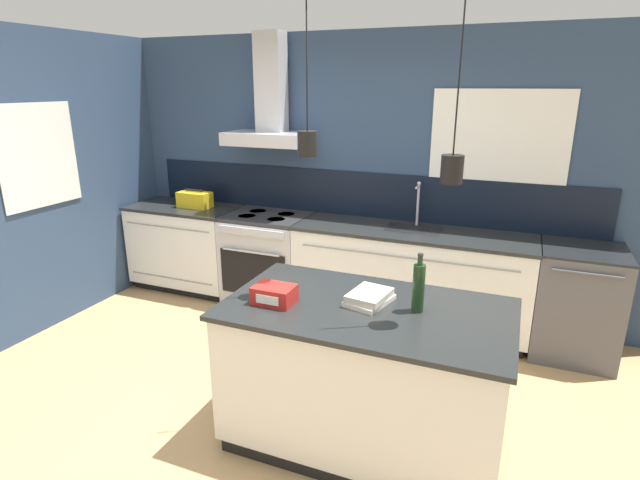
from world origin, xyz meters
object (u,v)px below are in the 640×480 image
(oven_range, at_px, (268,259))
(red_supply_box, at_px, (274,294))
(book_stack, at_px, (369,297))
(bottle_on_island, at_px, (419,287))
(yellow_toolbox, at_px, (195,200))
(dishwasher, at_px, (576,302))

(oven_range, relative_size, red_supply_box, 3.84)
(book_stack, bearing_deg, red_supply_box, -158.17)
(bottle_on_island, xyz_separation_m, book_stack, (-0.28, 0.00, -0.11))
(red_supply_box, bearing_deg, yellow_toolbox, 135.68)
(bottle_on_island, distance_m, red_supply_box, 0.83)
(dishwasher, relative_size, yellow_toolbox, 2.68)
(bottle_on_island, bearing_deg, oven_range, 138.54)
(oven_range, height_order, bottle_on_island, bottle_on_island)
(oven_range, height_order, book_stack, book_stack)
(book_stack, xyz_separation_m, yellow_toolbox, (-2.37, 1.61, 0.05))
(bottle_on_island, height_order, book_stack, bottle_on_island)
(oven_range, distance_m, yellow_toolbox, 1.00)
(oven_range, distance_m, bottle_on_island, 2.50)
(oven_range, distance_m, book_stack, 2.27)
(oven_range, height_order, dishwasher, same)
(dishwasher, distance_m, yellow_toolbox, 3.68)
(bottle_on_island, distance_m, book_stack, 0.30)
(book_stack, bearing_deg, dishwasher, 51.73)
(bottle_on_island, xyz_separation_m, red_supply_box, (-0.80, -0.20, -0.09))
(red_supply_box, relative_size, yellow_toolbox, 0.70)
(oven_range, bearing_deg, bottle_on_island, -41.46)
(bottle_on_island, relative_size, yellow_toolbox, 1.01)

